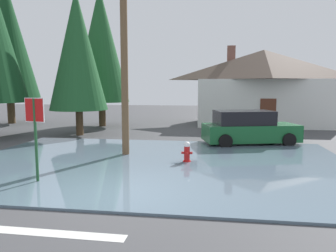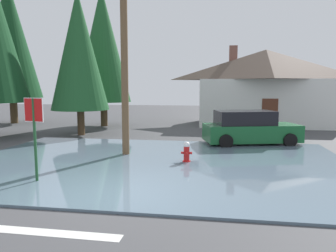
% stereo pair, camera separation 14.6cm
% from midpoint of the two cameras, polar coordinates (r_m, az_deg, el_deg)
% --- Properties ---
extents(ground_plane, '(80.00, 80.00, 0.10)m').
position_cam_midpoint_polar(ground_plane, '(8.68, -9.61, -12.08)').
color(ground_plane, '#424244').
extents(flood_puddle, '(13.91, 9.43, 0.07)m').
position_cam_midpoint_polar(flood_puddle, '(11.78, -2.70, -6.49)').
color(flood_puddle, slate).
rests_on(flood_puddle, ground).
extents(lane_stop_bar, '(3.54, 0.35, 0.01)m').
position_cam_midpoint_polar(lane_stop_bar, '(7.01, -22.70, -16.81)').
color(lane_stop_bar, silver).
rests_on(lane_stop_bar, ground).
extents(stop_sign_near, '(0.66, 0.18, 2.45)m').
position_cam_midpoint_polar(stop_sign_near, '(9.89, -22.71, 0.44)').
color(stop_sign_near, '#1E4C28').
rests_on(stop_sign_near, ground).
extents(fire_hydrant, '(0.40, 0.34, 0.80)m').
position_cam_midpoint_polar(fire_hydrant, '(11.77, 2.99, -4.71)').
color(fire_hydrant, red).
rests_on(fire_hydrant, ground).
extents(utility_pole, '(1.60, 0.28, 9.76)m').
position_cam_midpoint_polar(utility_pole, '(13.15, -8.10, 16.92)').
color(utility_pole, brown).
rests_on(utility_pole, ground).
extents(house, '(9.86, 5.89, 5.82)m').
position_cam_midpoint_polar(house, '(24.68, 16.16, 6.74)').
color(house, silver).
rests_on(house, ground).
extents(parked_car, '(4.74, 2.89, 1.63)m').
position_cam_midpoint_polar(parked_car, '(16.04, 13.70, -0.39)').
color(parked_car, '#195B2D').
rests_on(parked_car, ground).
extents(pine_tree_tall_left, '(3.24, 3.24, 8.11)m').
position_cam_midpoint_polar(pine_tree_tall_left, '(19.26, -15.88, 12.65)').
color(pine_tree_tall_left, '#4C3823').
rests_on(pine_tree_tall_left, ground).
extents(pine_tree_mid_left, '(3.81, 3.81, 9.54)m').
position_cam_midpoint_polar(pine_tree_mid_left, '(23.40, -11.95, 13.76)').
color(pine_tree_mid_left, '#4C3823').
rests_on(pine_tree_mid_left, ground).
extents(pine_tree_short_left, '(4.31, 4.31, 10.76)m').
position_cam_midpoint_polar(pine_tree_short_left, '(27.48, -26.58, 13.67)').
color(pine_tree_short_left, '#4C3823').
rests_on(pine_tree_short_left, ground).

